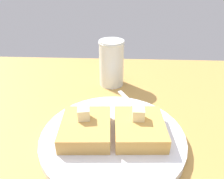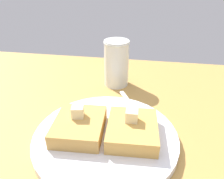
{
  "view_description": "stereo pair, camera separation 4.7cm",
  "coord_description": "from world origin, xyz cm",
  "views": [
    {
      "loc": [
        7.38,
        -23.53,
        30.01
      ],
      "look_at": [
        5.39,
        17.56,
        6.56
      ],
      "focal_mm": 35.0,
      "sensor_mm": 36.0,
      "label": 1
    },
    {
      "loc": [
        12.08,
        -23.03,
        30.01
      ],
      "look_at": [
        5.39,
        17.56,
        6.56
      ],
      "focal_mm": 35.0,
      "sensor_mm": 36.0,
      "label": 2
    }
  ],
  "objects": [
    {
      "name": "plate",
      "position": [
        6.05,
        6.48,
        2.98
      ],
      "size": [
        25.88,
        25.88,
        1.57
      ],
      "color": "white",
      "rests_on": "table_surface"
    },
    {
      "name": "toast_slice_middle",
      "position": [
        10.76,
        6.72,
        5.0
      ],
      "size": [
        9.1,
        10.34,
        2.73
      ],
      "primitive_type": "cube",
      "rotation": [
        0.0,
        0.0,
        0.05
      ],
      "color": "gold",
      "rests_on": "plate"
    },
    {
      "name": "syrup_jar",
      "position": [
        4.73,
        28.64,
        7.77
      ],
      "size": [
        6.58,
        6.58,
        11.98
      ],
      "color": "#5C2D07",
      "rests_on": "table_surface"
    },
    {
      "name": "table_surface",
      "position": [
        0.0,
        0.0,
        1.03
      ],
      "size": [
        93.69,
        93.69,
        2.06
      ],
      "primitive_type": "cube",
      "color": "#B48743",
      "rests_on": "ground"
    },
    {
      "name": "toast_slice_left",
      "position": [
        1.33,
        6.23,
        5.0
      ],
      "size": [
        9.1,
        10.34,
        2.73
      ],
      "primitive_type": "cube",
      "rotation": [
        0.0,
        0.0,
        0.05
      ],
      "color": "tan",
      "rests_on": "plate"
    },
    {
      "name": "fork",
      "position": [
        11.22,
        13.56,
        3.82
      ],
      "size": [
        8.73,
        14.82,
        0.36
      ],
      "color": "silver",
      "rests_on": "plate"
    },
    {
      "name": "butter_pat_secondary",
      "position": [
        10.49,
        7.59,
        7.42
      ],
      "size": [
        2.11,
        1.9,
        2.1
      ],
      "primitive_type": "cube",
      "rotation": [
        0.0,
        0.0,
        0.0
      ],
      "color": "beige",
      "rests_on": "toast_slice_middle"
    },
    {
      "name": "butter_pat_primary",
      "position": [
        0.93,
        7.21,
        7.42
      ],
      "size": [
        2.39,
        2.22,
        2.1
      ],
      "primitive_type": "cube",
      "rotation": [
        0.0,
        0.0,
        0.17
      ],
      "color": "beige",
      "rests_on": "toast_slice_left"
    }
  ]
}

